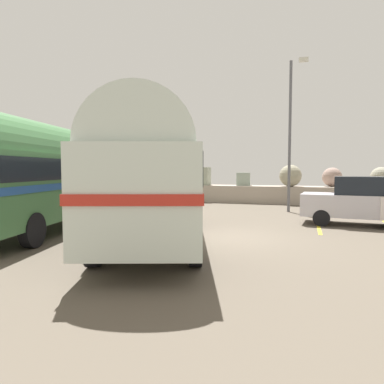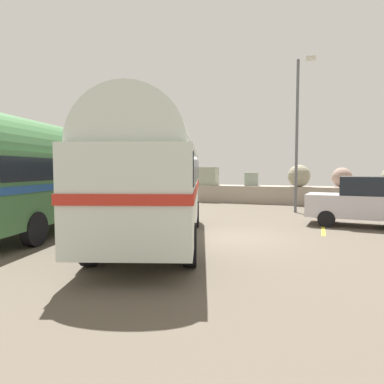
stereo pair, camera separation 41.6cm
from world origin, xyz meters
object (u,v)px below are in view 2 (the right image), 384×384
at_px(second_coach, 48,172).
at_px(parked_car_nearest, 367,201).
at_px(vintage_coach, 155,173).
at_px(lamp_post, 298,128).

height_order(second_coach, parked_car_nearest, second_coach).
height_order(vintage_coach, parked_car_nearest, vintage_coach).
xyz_separation_m(vintage_coach, second_coach, (-4.50, 0.58, 0.00)).
bearing_deg(vintage_coach, lamp_post, 49.57).
bearing_deg(second_coach, vintage_coach, -19.43).
distance_m(vintage_coach, second_coach, 4.54).
relative_size(vintage_coach, parked_car_nearest, 2.10).
bearing_deg(lamp_post, parked_car_nearest, -52.45).
relative_size(parked_car_nearest, lamp_post, 0.57).
bearing_deg(second_coach, lamp_post, 33.25).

